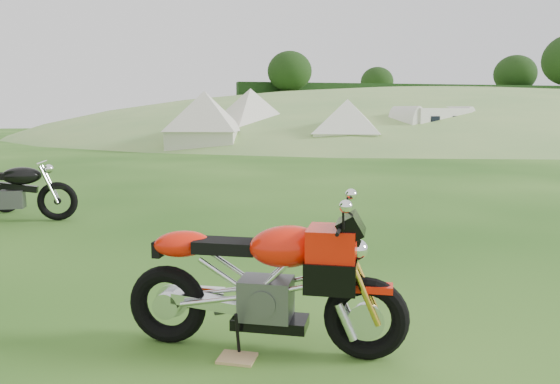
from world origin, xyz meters
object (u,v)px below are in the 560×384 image
object	(u,v)px
sport_motorcycle	(263,272)
tent_left	(205,122)
caravan	(433,128)
vintage_moto_d	(10,190)
plywood_board	(237,358)
tent_mid	(251,120)
tent_right	(347,125)

from	to	relation	value
sport_motorcycle	tent_left	size ratio (longest dim) A/B	0.67
caravan	sport_motorcycle	bearing A→B (deg)	-139.52
vintage_moto_d	plywood_board	bearing A→B (deg)	-60.26
tent_left	plywood_board	bearing A→B (deg)	-77.82
plywood_board	tent_left	size ratio (longest dim) A/B	0.09
plywood_board	tent_mid	distance (m)	25.28
tent_right	caravan	distance (m)	4.74
sport_motorcycle	tent_mid	xyz separation A→B (m)	(4.46, 24.67, 0.80)
sport_motorcycle	tent_right	distance (m)	21.71
vintage_moto_d	caravan	xyz separation A→B (m)	(16.04, 14.70, 0.48)
sport_motorcycle	tent_right	bearing A→B (deg)	92.46
plywood_board	caravan	bearing A→B (deg)	57.71
sport_motorcycle	tent_left	xyz separation A→B (m)	(1.81, 22.31, 0.74)
caravan	tent_left	bearing A→B (deg)	153.88
caravan	tent_right	bearing A→B (deg)	169.12
vintage_moto_d	tent_right	distance (m)	18.15
tent_mid	caravan	size ratio (longest dim) A/B	0.75
tent_left	tent_right	xyz separation A→B (m)	(6.38, -2.22, -0.12)
plywood_board	sport_motorcycle	bearing A→B (deg)	28.50
plywood_board	vintage_moto_d	world-z (taller)	vintage_moto_d
plywood_board	tent_left	bearing A→B (deg)	84.80
tent_right	caravan	size ratio (longest dim) A/B	0.66
plywood_board	tent_left	world-z (taller)	tent_left
plywood_board	tent_left	xyz separation A→B (m)	(2.04, 22.44, 1.36)
plywood_board	tent_left	distance (m)	22.58
vintage_moto_d	tent_left	xyz separation A→B (m)	(4.96, 16.37, 0.82)
tent_left	tent_right	world-z (taller)	tent_left
tent_left	tent_mid	xyz separation A→B (m)	(2.66, 2.36, 0.07)
plywood_board	tent_mid	bearing A→B (deg)	79.27
plywood_board	caravan	world-z (taller)	caravan
tent_left	caravan	distance (m)	11.21
sport_motorcycle	vintage_moto_d	size ratio (longest dim) A/B	1.02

